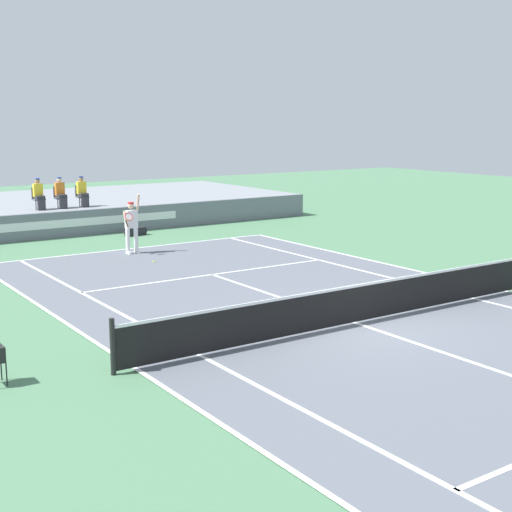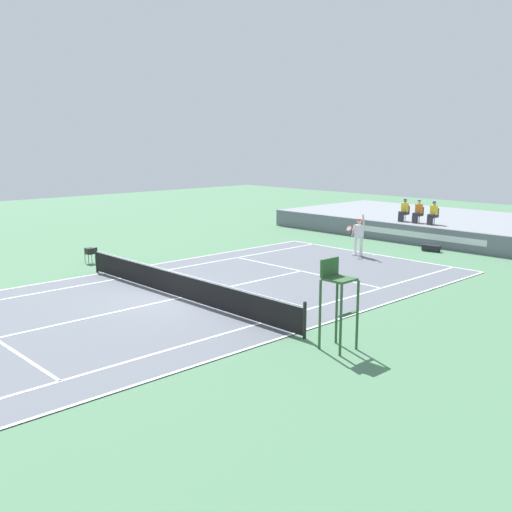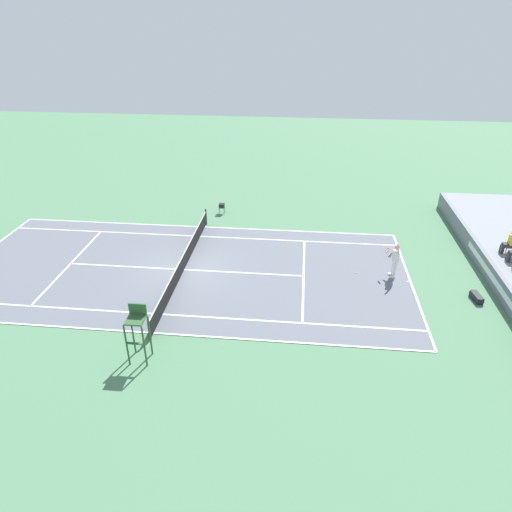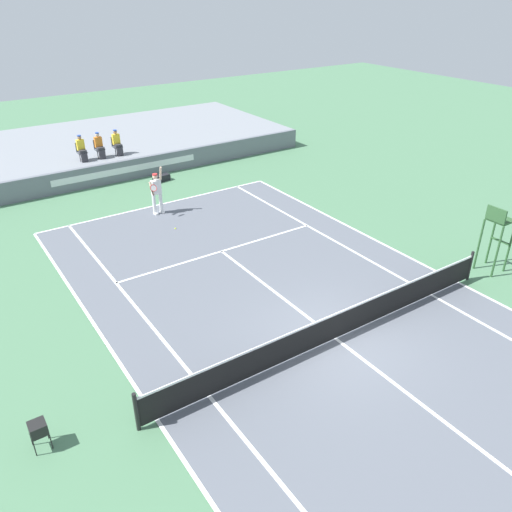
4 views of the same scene
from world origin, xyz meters
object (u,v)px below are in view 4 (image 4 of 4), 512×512
Objects in this scene: spectator_seated_0 at (81,149)px; spectator_seated_2 at (117,143)px; tennis_ball at (175,229)px; umpire_chair at (497,230)px; spectator_seated_1 at (99,146)px; ball_hopper at (38,428)px; tennis_player at (156,192)px; equipment_bag at (162,178)px.

spectator_seated_2 is at bearing 0.00° from spectator_seated_0.
umpire_chair is (7.65, -9.15, 1.52)m from tennis_ball.
spectator_seated_0 is 8.08m from tennis_ball.
spectator_seated_1 is at bearing 180.00° from spectator_seated_2.
umpire_chair reaches higher than spectator_seated_0.
umpire_chair is at bearing -62.51° from spectator_seated_0.
ball_hopper is at bearing -113.32° from spectator_seated_1.
equipment_bag is (1.83, 3.67, -0.83)m from tennis_player.
ball_hopper is (-14.95, 0.70, -0.98)m from umpire_chair.
spectator_seated_2 is 18.14m from ball_hopper.
tennis_ball is 0.07× the size of equipment_bag.
spectator_seated_2 is at bearing 112.43° from umpire_chair.
spectator_seated_2 reaches higher than tennis_player.
tennis_player is 2.22× the size of equipment_bag.
spectator_seated_0 is at bearing 102.24° from tennis_player.
ball_hopper is (-7.94, -16.27, -1.08)m from spectator_seated_2.
spectator_seated_1 reaches higher than tennis_ball.
spectator_seated_1 is 1.35× the size of equipment_bag.
tennis_player is 0.85× the size of umpire_chair.
spectator_seated_2 is 0.52× the size of umpire_chair.
spectator_seated_0 reaches higher than ball_hopper.
umpire_chair is (8.83, -16.98, -0.09)m from spectator_seated_0.
spectator_seated_1 is 1.00× the size of spectator_seated_2.
tennis_ball is at bearing 129.88° from umpire_chair.
ball_hopper is at bearing -130.84° from tennis_ball.
umpire_chair is at bearing -55.64° from tennis_player.
tennis_player is 2.98× the size of ball_hopper.
tennis_ball is at bearing -109.23° from equipment_bag.
spectator_seated_1 is at bearing 93.76° from tennis_player.
ball_hopper is at bearing -123.42° from equipment_bag.
spectator_seated_2 is 6.00m from tennis_player.
tennis_player is at bearing 86.87° from tennis_ball.
spectator_seated_1 is 18.60× the size of tennis_ball.
equipment_bag is at bearing 56.58° from ball_hopper.
umpire_chair is (7.94, -16.98, -0.09)m from spectator_seated_1.
spectator_seated_1 is 0.93m from spectator_seated_2.
tennis_player is 13.38m from umpire_chair.
ball_hopper is at bearing -125.63° from tennis_player.
spectator_seated_0 and spectator_seated_2 have the same top height.
ball_hopper is at bearing -110.60° from spectator_seated_0.
tennis_player is (1.29, -5.94, -0.65)m from spectator_seated_0.
tennis_ball is (1.19, -7.83, -1.61)m from spectator_seated_0.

